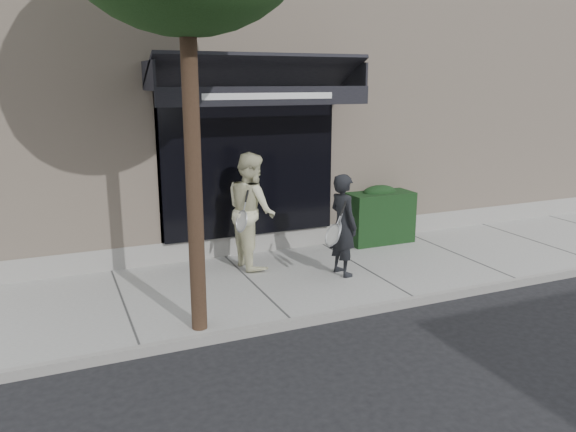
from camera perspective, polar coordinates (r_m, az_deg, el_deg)
name	(u,v)px	position (r m, az deg, el deg)	size (l,w,h in m)	color
ground	(362,273)	(9.84, 7.49, -5.79)	(80.00, 80.00, 0.00)	black
sidewalk	(362,270)	(9.82, 7.50, -5.46)	(20.00, 3.00, 0.12)	gray
curb	(415,301)	(8.61, 12.81, -8.41)	(20.00, 0.10, 0.14)	gray
building_facade	(259,102)	(13.78, -2.93, 11.46)	(14.30, 8.04, 5.64)	beige
hedge	(379,215)	(11.24, 9.18, 0.10)	(1.30, 0.70, 1.14)	black
pedestrian_front	(343,225)	(9.17, 5.61, -0.92)	(0.70, 0.82, 1.68)	black
pedestrian_back	(251,210)	(9.54, -3.75, 0.61)	(0.80, 1.00, 1.98)	beige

